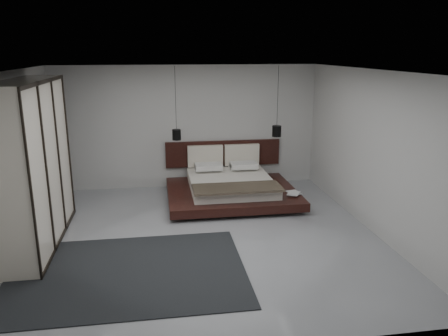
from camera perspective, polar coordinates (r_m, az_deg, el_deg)
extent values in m
plane|color=#94979D|center=(7.63, -2.85, -8.94)|extent=(6.00, 6.00, 0.00)
plane|color=white|center=(6.97, -3.15, 12.56)|extent=(6.00, 6.00, 0.00)
plane|color=#B9B9B6|center=(10.10, -4.77, 5.35)|extent=(6.00, 0.00, 6.00)
plane|color=#B9B9B6|center=(4.35, 1.17, -8.09)|extent=(6.00, 0.00, 6.00)
plane|color=#B9B9B6|center=(7.50, -26.43, 0.34)|extent=(0.00, 6.00, 6.00)
plane|color=#B9B9B6|center=(8.04, 18.80, 2.04)|extent=(0.00, 6.00, 6.00)
cube|color=black|center=(9.81, -21.98, 3.41)|extent=(0.05, 0.90, 2.60)
cube|color=black|center=(9.33, 1.01, -4.07)|extent=(2.12, 1.73, 0.08)
cube|color=black|center=(9.29, 1.02, -3.34)|extent=(2.70, 2.21, 0.17)
cube|color=silver|center=(9.35, 0.89, -1.99)|extent=(1.73, 1.93, 0.21)
cube|color=black|center=(8.61, 1.74, -2.62)|extent=(1.75, 0.67, 0.05)
cube|color=silver|center=(9.96, -2.12, 0.07)|extent=(0.60, 0.39, 0.12)
cube|color=silver|center=(10.08, 2.45, 0.25)|extent=(0.60, 0.39, 0.12)
cube|color=silver|center=(9.81, -2.03, 0.20)|extent=(0.60, 0.39, 0.12)
cube|color=silver|center=(9.94, 2.61, 0.39)|extent=(0.60, 0.39, 0.12)
cube|color=black|center=(10.28, -0.12, 1.94)|extent=(2.70, 0.08, 0.60)
cube|color=silver|center=(10.14, -2.46, 1.58)|extent=(0.82, 0.10, 0.50)
cube|color=silver|center=(10.27, 2.35, 1.75)|extent=(0.82, 0.10, 0.50)
imported|color=#99724C|center=(9.07, 8.47, -3.31)|extent=(0.28, 0.35, 0.03)
imported|color=#99724C|center=(9.03, 8.41, -3.22)|extent=(0.35, 0.37, 0.02)
cylinder|color=black|center=(9.32, -6.35, 9.05)|extent=(0.01, 0.01, 1.33)
cylinder|color=black|center=(9.43, -6.21, 4.35)|extent=(0.19, 0.19, 0.23)
cylinder|color=#FFE0B2|center=(9.45, -6.20, 3.76)|extent=(0.14, 0.14, 0.01)
cylinder|color=black|center=(9.67, 7.04, 9.32)|extent=(0.01, 0.01, 1.30)
cylinder|color=black|center=(9.78, 6.89, 4.81)|extent=(0.20, 0.20, 0.25)
cylinder|color=#FFE0B2|center=(9.80, 6.87, 4.19)|extent=(0.15, 0.15, 0.01)
cube|color=silver|center=(7.63, -23.76, 0.40)|extent=(0.62, 2.68, 2.68)
cube|color=black|center=(7.36, -22.41, 10.40)|extent=(0.03, 2.68, 0.06)
cube|color=black|center=(7.97, -20.51, -8.64)|extent=(0.03, 2.68, 0.06)
cube|color=black|center=(6.31, -23.91, -2.55)|extent=(0.03, 0.05, 2.68)
cube|color=black|center=(7.14, -22.15, -0.40)|extent=(0.03, 0.05, 2.68)
cube|color=black|center=(7.98, -20.76, 1.30)|extent=(0.03, 0.05, 2.68)
cube|color=black|center=(8.83, -19.64, 2.68)|extent=(0.03, 0.05, 2.68)
cube|color=black|center=(6.63, -12.44, -13.16)|extent=(3.39, 2.42, 0.01)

